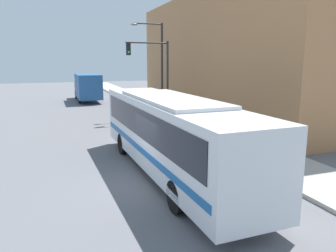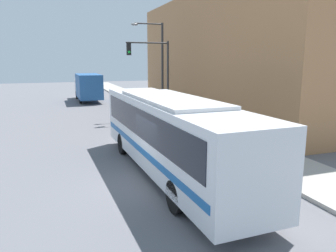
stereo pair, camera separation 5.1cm
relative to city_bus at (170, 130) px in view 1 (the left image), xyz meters
name	(u,v)px [view 1 (the left image)]	position (x,y,z in m)	size (l,w,h in m)	color
ground_plane	(150,184)	(-1.08, -0.74, -1.82)	(120.00, 120.00, 0.00)	slate
sidewalk	(150,105)	(4.97, 19.26, -1.75)	(3.09, 70.00, 0.15)	#A8A399
building_facade	(224,56)	(9.52, 12.88, 3.07)	(6.00, 25.25, 9.79)	#B27A4C
city_bus	(170,130)	(0.00, 0.00, 0.00)	(2.75, 11.73, 3.14)	silver
delivery_truck	(87,86)	(-0.40, 25.72, -0.18)	(2.39, 7.80, 3.01)	#265999
fire_hydrant	(217,135)	(4.02, 3.59, -1.29)	(0.26, 0.35, 0.77)	#999999
traffic_light_pole	(154,66)	(3.11, 11.90, 2.26)	(3.28, 0.35, 5.77)	#2D2D2D
parking_meter	(175,110)	(4.02, 9.93, -0.84)	(0.14, 0.14, 1.21)	#2D2D2D
street_lamp	(158,61)	(3.93, 13.50, 2.63)	(2.62, 0.28, 7.24)	#2D2D2D
pedestrian_near_corner	(202,113)	(5.11, 7.76, -0.77)	(0.34, 0.34, 1.76)	slate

